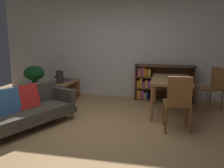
# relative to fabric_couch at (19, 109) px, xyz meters

# --- Properties ---
(ground_plane) EXTENTS (8.16, 8.16, 0.00)m
(ground_plane) POSITION_rel_fabric_couch_xyz_m (1.34, 0.12, -0.37)
(ground_plane) COLOR tan
(back_wall_panel) EXTENTS (6.80, 0.10, 2.70)m
(back_wall_panel) POSITION_rel_fabric_couch_xyz_m (1.34, 2.82, 0.98)
(back_wall_panel) COLOR silver
(back_wall_panel) RESTS_ON ground_plane
(fabric_couch) EXTENTS (1.45, 2.13, 0.77)m
(fabric_couch) POSITION_rel_fabric_couch_xyz_m (0.00, 0.00, 0.00)
(fabric_couch) COLOR brown
(fabric_couch) RESTS_ON ground_plane
(media_console) EXTENTS (0.41, 1.05, 0.52)m
(media_console) POSITION_rel_fabric_couch_xyz_m (0.07, 1.84, -0.11)
(media_console) COLOR olive
(media_console) RESTS_ON ground_plane
(open_laptop) EXTENTS (0.46, 0.33, 0.10)m
(open_laptop) POSITION_rel_fabric_couch_xyz_m (-0.03, 2.04, 0.18)
(open_laptop) COLOR #333338
(open_laptop) RESTS_ON media_console
(desk_speaker) EXTENTS (0.17, 0.17, 0.30)m
(desk_speaker) POSITION_rel_fabric_couch_xyz_m (0.02, 1.68, 0.30)
(desk_speaker) COLOR #2D2823
(desk_speaker) RESTS_ON media_console
(potted_floor_plant) EXTENTS (0.52, 0.52, 0.88)m
(potted_floor_plant) POSITION_rel_fabric_couch_xyz_m (-0.81, 1.95, 0.24)
(potted_floor_plant) COLOR #333338
(potted_floor_plant) RESTS_ON ground_plane
(dining_table) EXTENTS (0.80, 1.31, 0.75)m
(dining_table) POSITION_rel_fabric_couch_xyz_m (2.61, 1.51, 0.30)
(dining_table) COLOR olive
(dining_table) RESTS_ON ground_plane
(dining_chair_near) EXTENTS (0.59, 0.58, 0.94)m
(dining_chair_near) POSITION_rel_fabric_couch_xyz_m (3.53, 2.06, 0.16)
(dining_chair_near) COLOR brown
(dining_chair_near) RESTS_ON ground_plane
(dining_chair_far) EXTENTS (0.49, 0.48, 0.98)m
(dining_chair_far) POSITION_rel_fabric_couch_xyz_m (2.72, 0.49, 0.18)
(dining_chair_far) COLOR brown
(dining_chair_far) RESTS_ON ground_plane
(bookshelf) EXTENTS (1.48, 0.34, 0.90)m
(bookshelf) POSITION_rel_fabric_couch_xyz_m (2.34, 2.63, 0.08)
(bookshelf) COLOR #56351E
(bookshelf) RESTS_ON ground_plane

